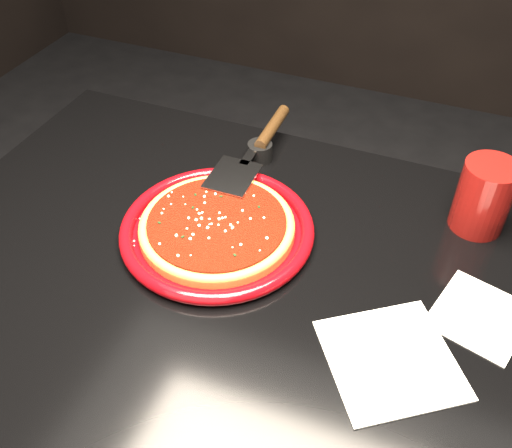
% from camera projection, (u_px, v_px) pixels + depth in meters
% --- Properties ---
extents(table, '(1.20, 0.80, 0.75)m').
position_uv_depth(table, '(257.00, 398.00, 1.17)').
color(table, black).
rests_on(table, floor).
extents(plate, '(0.39, 0.39, 0.02)m').
position_uv_depth(plate, '(217.00, 229.00, 0.98)').
color(plate, '#720509').
rests_on(plate, table).
extents(pizza_crust, '(0.31, 0.31, 0.01)m').
position_uv_depth(pizza_crust, '(217.00, 228.00, 0.98)').
color(pizza_crust, olive).
rests_on(pizza_crust, plate).
extents(pizza_crust_rim, '(0.31, 0.31, 0.02)m').
position_uv_depth(pizza_crust_rim, '(217.00, 225.00, 0.97)').
color(pizza_crust_rim, olive).
rests_on(pizza_crust_rim, plate).
extents(pizza_sauce, '(0.27, 0.27, 0.01)m').
position_uv_depth(pizza_sauce, '(217.00, 223.00, 0.97)').
color(pizza_sauce, '#681609').
rests_on(pizza_sauce, plate).
extents(parmesan_dusting, '(0.23, 0.23, 0.01)m').
position_uv_depth(parmesan_dusting, '(217.00, 220.00, 0.97)').
color(parmesan_dusting, '#F9ECC4').
rests_on(parmesan_dusting, plate).
extents(basil_flecks, '(0.21, 0.21, 0.00)m').
position_uv_depth(basil_flecks, '(217.00, 220.00, 0.97)').
color(basil_flecks, black).
rests_on(basil_flecks, plate).
extents(pizza_server, '(0.10, 0.35, 0.03)m').
position_uv_depth(pizza_server, '(255.00, 148.00, 1.11)').
color(pizza_server, '#B8BABF').
rests_on(pizza_server, plate).
extents(cup, '(0.11, 0.11, 0.13)m').
position_uv_depth(cup, '(484.00, 197.00, 0.96)').
color(cup, maroon).
rests_on(cup, table).
extents(napkin_a, '(0.24, 0.24, 0.00)m').
position_uv_depth(napkin_a, '(391.00, 359.00, 0.80)').
color(napkin_a, white).
rests_on(napkin_a, table).
extents(napkin_b, '(0.16, 0.16, 0.00)m').
position_uv_depth(napkin_b, '(479.00, 315.00, 0.86)').
color(napkin_b, white).
rests_on(napkin_b, table).
extents(ramekin, '(0.05, 0.05, 0.04)m').
position_uv_depth(ramekin, '(260.00, 152.00, 1.14)').
color(ramekin, black).
rests_on(ramekin, table).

